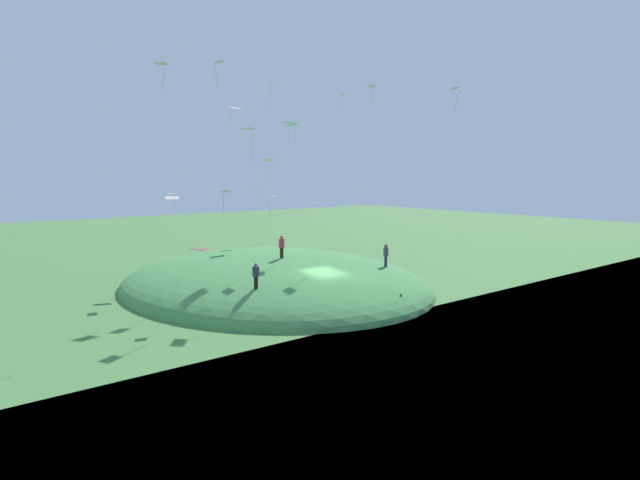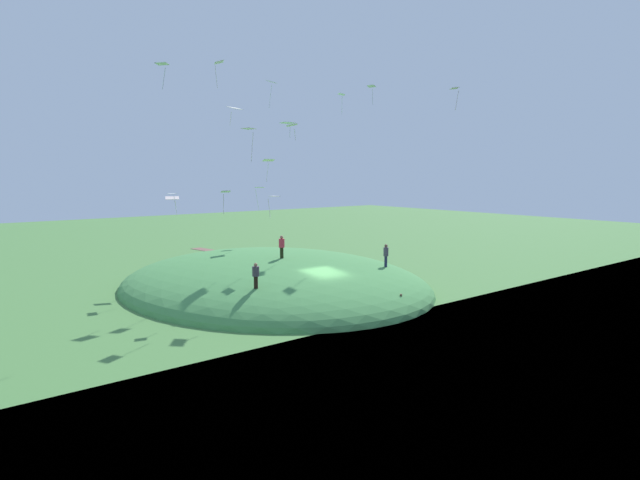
% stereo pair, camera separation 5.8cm
% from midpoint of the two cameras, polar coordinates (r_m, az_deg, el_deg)
% --- Properties ---
extents(ground_plane, '(160.00, 160.00, 0.00)m').
position_cam_midpoint_polar(ground_plane, '(35.04, 0.49, -6.96)').
color(ground_plane, '#4A7D3D').
extents(grass_hill, '(26.38, 22.29, 4.95)m').
position_cam_midpoint_polar(grass_hill, '(40.61, -5.25, -5.02)').
color(grass_hill, '#478947').
rests_on(grass_hill, ground_plane).
extents(dirt_path, '(14.16, 3.58, 0.04)m').
position_cam_midpoint_polar(dirt_path, '(56.63, -9.63, -1.58)').
color(dirt_path, brown).
rests_on(dirt_path, ground_plane).
extents(person_with_child, '(0.52, 0.52, 1.68)m').
position_cam_midpoint_polar(person_with_child, '(38.20, -4.29, -0.45)').
color(person_with_child, black).
rests_on(person_with_child, grass_hill).
extents(person_watching_kites, '(0.60, 0.60, 1.57)m').
position_cam_midpoint_polar(person_watching_kites, '(31.57, -7.12, -3.57)').
color(person_watching_kites, black).
rests_on(person_watching_kites, grass_hill).
extents(person_near_shore, '(0.52, 0.52, 1.72)m').
position_cam_midpoint_polar(person_near_shore, '(38.90, 7.21, -1.37)').
color(person_near_shore, '#222445').
rests_on(person_near_shore, grass_hill).
extents(kite_0, '(0.99, 0.90, 1.81)m').
position_cam_midpoint_polar(kite_0, '(47.90, 2.32, 15.58)').
color(kite_0, white).
extents(kite_1, '(0.84, 1.17, 1.22)m').
position_cam_midpoint_polar(kite_1, '(42.58, -3.67, 12.70)').
color(kite_1, white).
extents(kite_2, '(0.86, 0.67, 1.47)m').
position_cam_midpoint_polar(kite_2, '(40.14, -15.98, 4.78)').
color(kite_2, white).
extents(kite_3, '(0.94, 0.90, 1.54)m').
position_cam_midpoint_polar(kite_3, '(34.80, -17.01, 17.89)').
color(kite_3, white).
extents(kite_4, '(0.91, 0.87, 1.62)m').
position_cam_midpoint_polar(kite_4, '(39.45, 14.55, 15.69)').
color(kite_4, white).
extents(kite_5, '(1.04, 1.15, 2.24)m').
position_cam_midpoint_polar(kite_5, '(45.37, -5.42, 16.76)').
color(kite_5, white).
extents(kite_6, '(0.80, 0.64, 1.64)m').
position_cam_midpoint_polar(kite_6, '(46.03, 5.64, 16.32)').
color(kite_6, white).
extents(kite_7, '(1.02, 0.87, 1.79)m').
position_cam_midpoint_polar(kite_7, '(37.48, -11.12, 18.49)').
color(kite_7, silver).
extents(kite_8, '(1.02, 1.22, 1.48)m').
position_cam_midpoint_polar(kite_8, '(42.30, -15.98, 4.40)').
color(kite_8, '#F6DCD2').
extents(kite_9, '(1.01, 1.23, 1.42)m').
position_cam_midpoint_polar(kite_9, '(41.30, -9.42, 14.06)').
color(kite_9, silver).
extents(kite_10, '(0.53, 0.68, 1.52)m').
position_cam_midpoint_polar(kite_10, '(34.47, -10.42, 5.03)').
color(kite_10, silver).
extents(kite_11, '(1.06, 1.04, 2.25)m').
position_cam_midpoint_polar(kite_11, '(48.54, -6.75, 5.57)').
color(kite_11, silver).
extents(kite_12, '(0.79, 0.66, 1.52)m').
position_cam_midpoint_polar(kite_12, '(36.48, -5.15, 4.63)').
color(kite_12, white).
extents(kite_13, '(1.40, 1.32, 1.21)m').
position_cam_midpoint_polar(kite_13, '(38.49, -3.15, 12.48)').
color(kite_13, white).
extents(kite_14, '(1.06, 1.16, 2.24)m').
position_cam_midpoint_polar(kite_14, '(35.81, -7.87, 11.82)').
color(kite_14, white).
extents(kite_15, '(0.96, 1.18, 2.06)m').
position_cam_midpoint_polar(kite_15, '(47.45, -5.75, 8.61)').
color(kite_15, silver).
extents(mooring_post, '(0.14, 0.14, 1.19)m').
position_cam_midpoint_polar(mooring_post, '(32.97, 8.84, -6.89)').
color(mooring_post, brown).
rests_on(mooring_post, ground_plane).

